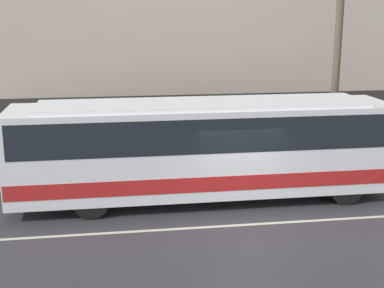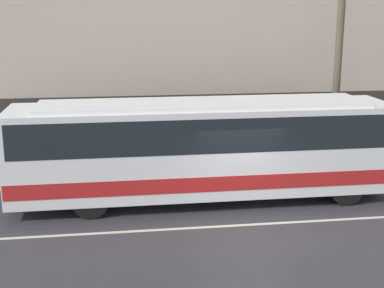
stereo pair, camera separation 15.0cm
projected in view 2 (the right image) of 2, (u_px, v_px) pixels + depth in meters
The scene contains 7 objects.
ground_plane at pixel (248, 225), 14.87m from camera, with size 60.00×60.00×0.00m, color #333338.
sidewalk at pixel (214, 169), 19.88m from camera, with size 60.00×2.45×0.13m.
building_facade at pixel (209, 27), 19.95m from camera, with size 60.00×0.35×10.83m.
lane_stripe at pixel (248, 225), 14.87m from camera, with size 54.00×0.14×0.01m.
transit_bus at pixel (204, 145), 16.51m from camera, with size 11.73×2.56×3.13m.
utility_pole_near at pixel (339, 49), 18.99m from camera, with size 0.27×0.27×8.66m.
pedestrian_waiting at pixel (150, 146), 19.85m from camera, with size 0.36×0.36×1.72m.
Camera 2 is at (-3.54, -13.53, 5.77)m, focal length 50.00 mm.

